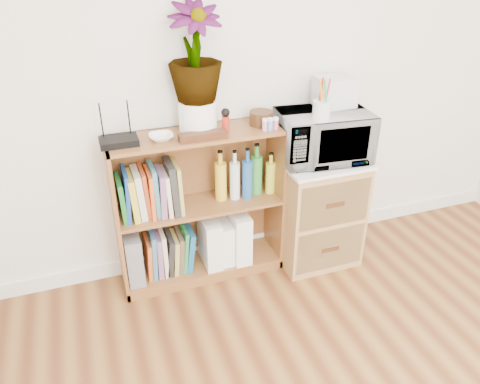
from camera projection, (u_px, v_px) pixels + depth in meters
name	position (u px, v px, depth m)	size (l,w,h in m)	color
skirting_board	(246.00, 242.00, 3.23)	(4.00, 0.02, 0.10)	white
bookshelf	(200.00, 207.00, 2.81)	(1.00, 0.30, 0.95)	brown
wicker_unit	(315.00, 210.00, 3.03)	(0.50, 0.45, 0.70)	#9E7542
microwave	(323.00, 136.00, 2.77)	(0.53, 0.36, 0.29)	silver
pen_cup	(322.00, 111.00, 2.56)	(0.10, 0.10, 0.11)	silver
small_appliance	(335.00, 92.00, 2.77)	(0.22, 0.18, 0.17)	silver
router	(119.00, 141.00, 2.43)	(0.20, 0.13, 0.04)	black
white_bowl	(161.00, 137.00, 2.49)	(0.13, 0.13, 0.03)	white
plant_pot	(198.00, 116.00, 2.56)	(0.21, 0.21, 0.18)	white
potted_plant	(195.00, 53.00, 2.40)	(0.28, 0.28, 0.51)	#3A722D
trinket_box	(203.00, 136.00, 2.49)	(0.26, 0.07, 0.04)	#351D0E
kokeshi_doll	(226.00, 124.00, 2.57)	(0.04, 0.04, 0.09)	#A12513
wooden_bowl	(261.00, 118.00, 2.68)	(0.13, 0.13, 0.08)	#3A210F
paint_jars	(270.00, 125.00, 2.61)	(0.12, 0.04, 0.06)	pink
file_box	(133.00, 255.00, 2.80)	(0.09, 0.25, 0.32)	slate
magazine_holder_left	(210.00, 240.00, 2.93)	(0.10, 0.25, 0.32)	white
magazine_holder_mid	(223.00, 240.00, 2.97)	(0.09, 0.22, 0.28)	white
magazine_holder_right	(238.00, 234.00, 2.98)	(0.11, 0.27, 0.33)	white
cookbooks	(150.00, 191.00, 2.65)	(0.35, 0.20, 0.31)	#1D6E28
liquor_bottles	(245.00, 174.00, 2.81)	(0.38, 0.07, 0.32)	gold
lower_books	(168.00, 251.00, 2.88)	(0.30, 0.19, 0.30)	#C75423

